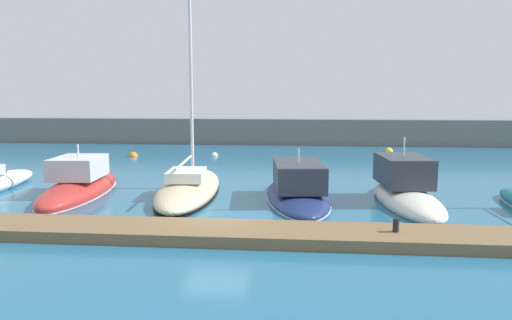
{
  "coord_description": "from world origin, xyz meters",
  "views": [
    {
      "loc": [
        3.15,
        -17.14,
        4.81
      ],
      "look_at": [
        1.01,
        5.61,
        1.59
      ],
      "focal_mm": 32.6,
      "sensor_mm": 36.0,
      "label": 1
    }
  ],
  "objects_px": {
    "mooring_buoy_white": "(215,156)",
    "dock_bollard": "(396,225)",
    "mooring_buoy_orange": "(133,156)",
    "motorboat_red_third": "(80,185)",
    "motorboat_navy_fifth": "(298,189)",
    "motorboat_ivory_sixth": "(405,190)",
    "sailboat_sand_fourth": "(189,186)",
    "mooring_buoy_yellow": "(389,152)"
  },
  "relations": [
    {
      "from": "motorboat_ivory_sixth",
      "to": "dock_bollard",
      "type": "height_order",
      "value": "motorboat_ivory_sixth"
    },
    {
      "from": "mooring_buoy_yellow",
      "to": "mooring_buoy_orange",
      "type": "xyz_separation_m",
      "value": [
        -20.55,
        -4.98,
        0.0
      ]
    },
    {
      "from": "mooring_buoy_orange",
      "to": "dock_bollard",
      "type": "height_order",
      "value": "dock_bollard"
    },
    {
      "from": "motorboat_ivory_sixth",
      "to": "dock_bollard",
      "type": "distance_m",
      "value": 6.04
    },
    {
      "from": "mooring_buoy_orange",
      "to": "motorboat_navy_fifth",
      "type": "bearing_deg",
      "value": -46.83
    },
    {
      "from": "mooring_buoy_white",
      "to": "mooring_buoy_yellow",
      "type": "height_order",
      "value": "mooring_buoy_yellow"
    },
    {
      "from": "motorboat_red_third",
      "to": "motorboat_ivory_sixth",
      "type": "bearing_deg",
      "value": -96.72
    },
    {
      "from": "mooring_buoy_white",
      "to": "mooring_buoy_orange",
      "type": "relative_size",
      "value": 0.78
    },
    {
      "from": "mooring_buoy_orange",
      "to": "motorboat_red_third",
      "type": "bearing_deg",
      "value": -80.21
    },
    {
      "from": "mooring_buoy_white",
      "to": "mooring_buoy_orange",
      "type": "bearing_deg",
      "value": -171.16
    },
    {
      "from": "dock_bollard",
      "to": "motorboat_red_third",
      "type": "bearing_deg",
      "value": 155.49
    },
    {
      "from": "motorboat_red_third",
      "to": "dock_bollard",
      "type": "bearing_deg",
      "value": -119.58
    },
    {
      "from": "dock_bollard",
      "to": "mooring_buoy_yellow",
      "type": "bearing_deg",
      "value": 80.0
    },
    {
      "from": "motorboat_navy_fifth",
      "to": "mooring_buoy_orange",
      "type": "relative_size",
      "value": 11.87
    },
    {
      "from": "mooring_buoy_white",
      "to": "dock_bollard",
      "type": "relative_size",
      "value": 1.28
    },
    {
      "from": "motorboat_red_third",
      "to": "mooring_buoy_orange",
      "type": "bearing_deg",
      "value": 4.72
    },
    {
      "from": "sailboat_sand_fourth",
      "to": "motorboat_navy_fifth",
      "type": "xyz_separation_m",
      "value": [
        5.29,
        -0.61,
        0.06
      ]
    },
    {
      "from": "motorboat_red_third",
      "to": "motorboat_navy_fifth",
      "type": "bearing_deg",
      "value": -95.06
    },
    {
      "from": "motorboat_red_third",
      "to": "motorboat_navy_fifth",
      "type": "xyz_separation_m",
      "value": [
        10.54,
        0.0,
        0.02
      ]
    },
    {
      "from": "dock_bollard",
      "to": "motorboat_ivory_sixth",
      "type": "bearing_deg",
      "value": 74.89
    },
    {
      "from": "motorboat_red_third",
      "to": "mooring_buoy_orange",
      "type": "xyz_separation_m",
      "value": [
        -2.38,
        13.77,
        -0.44
      ]
    },
    {
      "from": "mooring_buoy_white",
      "to": "motorboat_navy_fifth",
      "type": "bearing_deg",
      "value": -65.81
    },
    {
      "from": "motorboat_navy_fifth",
      "to": "mooring_buoy_yellow",
      "type": "height_order",
      "value": "motorboat_navy_fifth"
    },
    {
      "from": "motorboat_navy_fifth",
      "to": "dock_bollard",
      "type": "relative_size",
      "value": 19.53
    },
    {
      "from": "sailboat_sand_fourth",
      "to": "motorboat_ivory_sixth",
      "type": "bearing_deg",
      "value": -100.74
    },
    {
      "from": "mooring_buoy_white",
      "to": "motorboat_red_third",
      "type": "bearing_deg",
      "value": -104.87
    },
    {
      "from": "sailboat_sand_fourth",
      "to": "mooring_buoy_white",
      "type": "xyz_separation_m",
      "value": [
        -1.34,
        14.14,
        -0.39
      ]
    },
    {
      "from": "sailboat_sand_fourth",
      "to": "motorboat_navy_fifth",
      "type": "height_order",
      "value": "sailboat_sand_fourth"
    },
    {
      "from": "sailboat_sand_fourth",
      "to": "mooring_buoy_orange",
      "type": "distance_m",
      "value": 15.22
    },
    {
      "from": "motorboat_ivory_sixth",
      "to": "dock_bollard",
      "type": "bearing_deg",
      "value": 160.47
    },
    {
      "from": "motorboat_ivory_sixth",
      "to": "mooring_buoy_yellow",
      "type": "bearing_deg",
      "value": -12.83
    },
    {
      "from": "motorboat_ivory_sixth",
      "to": "dock_bollard",
      "type": "xyz_separation_m",
      "value": [
        -1.58,
        -5.83,
        0.01
      ]
    },
    {
      "from": "mooring_buoy_orange",
      "to": "mooring_buoy_yellow",
      "type": "bearing_deg",
      "value": 13.63
    },
    {
      "from": "mooring_buoy_orange",
      "to": "dock_bollard",
      "type": "relative_size",
      "value": 1.65
    },
    {
      "from": "motorboat_ivory_sixth",
      "to": "mooring_buoy_orange",
      "type": "distance_m",
      "value": 22.72
    },
    {
      "from": "mooring_buoy_orange",
      "to": "dock_bollard",
      "type": "distance_m",
      "value": 25.74
    },
    {
      "from": "motorboat_ivory_sixth",
      "to": "mooring_buoy_yellow",
      "type": "relative_size",
      "value": 10.53
    },
    {
      "from": "motorboat_ivory_sixth",
      "to": "mooring_buoy_white",
      "type": "relative_size",
      "value": 13.29
    },
    {
      "from": "mooring_buoy_yellow",
      "to": "dock_bollard",
      "type": "height_order",
      "value": "dock_bollard"
    },
    {
      "from": "motorboat_red_third",
      "to": "mooring_buoy_yellow",
      "type": "xyz_separation_m",
      "value": [
        18.18,
        18.75,
        -0.44
      ]
    },
    {
      "from": "mooring_buoy_yellow",
      "to": "motorboat_navy_fifth",
      "type": "bearing_deg",
      "value": -112.15
    },
    {
      "from": "motorboat_ivory_sixth",
      "to": "sailboat_sand_fourth",
      "type": "bearing_deg",
      "value": 79.61
    }
  ]
}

